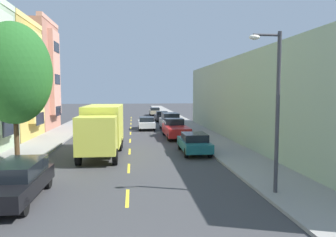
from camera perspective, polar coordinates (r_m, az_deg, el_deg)
The scene contains 18 objects.
ground_plane at distance 35.79m, azimuth -6.80°, elevation -2.06°, with size 160.00×160.00×0.00m, color #38383A.
sidewalk_left at distance 34.58m, azimuth -18.68°, elevation -2.41°, with size 3.20×120.00×0.14m, color gray.
sidewalk_right at distance 34.48m, azimuth 5.07°, elevation -2.19°, with size 3.20×120.00×0.14m, color gray.
lane_centerline_dashes at distance 30.33m, azimuth -6.86°, elevation -3.30°, with size 0.14×47.20×0.01m.
apartment_block_opposite at distance 28.86m, azimuth 21.37°, elevation 3.19°, with size 10.00×36.00×7.24m, color #99AD8E.
street_tree_second at distance 19.91m, azimuth -26.17°, elevation 7.34°, with size 4.16×4.16×8.07m.
street_lamp at distance 13.41m, azimuth 18.72°, elevation 3.14°, with size 1.35×0.28×6.55m.
delivery_box_truck at distance 21.83m, azimuth -11.78°, elevation -1.55°, with size 2.56×7.64×3.34m.
parked_hatchback_charcoal at distance 45.69m, azimuth -1.19°, elevation 0.42°, with size 1.80×4.03×1.50m.
parked_suv_silver at distance 35.34m, azimuth 0.39°, elevation -0.51°, with size 2.05×4.84×1.93m.
parked_sedan_orange at distance 59.92m, azimuth -10.83°, elevation 1.38°, with size 1.87×4.53×1.43m.
parked_sedan_champagne at distance 57.50m, azimuth -2.42°, elevation 1.32°, with size 1.83×4.51×1.43m.
parked_sedan_teal at distance 22.07m, azimuth 4.76°, elevation -4.40°, with size 1.85×4.52×1.43m.
parked_wagon_black at distance 14.00m, azimuth -25.76°, elevation -10.07°, with size 1.82×4.70×1.50m.
parked_wagon_sky at distance 37.25m, azimuth -13.53°, elevation -0.65°, with size 1.92×4.74×1.50m.
parked_suv_burgundy at distance 49.65m, azimuth -11.75°, elevation 0.94°, with size 2.03×4.83×1.93m.
parked_pickup_red at distance 29.42m, azimuth 1.36°, elevation -1.91°, with size 2.09×5.33×1.73m.
moving_white_sedan at distance 36.03m, azimuth -3.95°, elevation -0.80°, with size 1.80×4.50×1.43m.
Camera 1 is at (0.24, -5.53, 4.30)m, focal length 33.58 mm.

